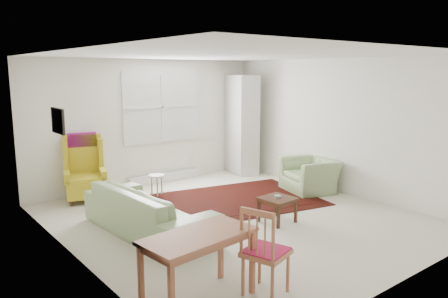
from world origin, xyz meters
TOP-DOWN VIEW (x-y plane):
  - room at (0.02, 0.21)m, footprint 5.04×5.54m
  - rug at (0.42, 0.76)m, footprint 3.54×2.67m
  - sofa at (-1.38, 0.27)m, footprint 1.02×2.31m
  - armchair at (2.10, 0.32)m, footprint 1.08×1.16m
  - wingback_chair at (-1.50, 2.35)m, footprint 0.86×0.89m
  - coffee_table at (0.36, -0.55)m, footprint 0.50×0.50m
  - stool at (-0.35, 1.85)m, footprint 0.32×0.32m
  - cabinet at (2.10, 2.32)m, footprint 0.63×0.95m
  - desk at (-1.92, -1.74)m, footprint 1.17×0.67m
  - desk_chair at (-1.29, -2.02)m, footprint 0.52×0.52m

SIDE VIEW (x-z plane):
  - rug at x=0.42m, z-range 0.00..0.03m
  - coffee_table at x=0.36m, z-range 0.00..0.39m
  - stool at x=-0.35m, z-range 0.00..0.40m
  - desk at x=-1.92m, z-range 0.00..0.71m
  - armchair at x=2.10m, z-range 0.00..0.75m
  - sofa at x=-1.38m, z-range 0.00..0.91m
  - desk_chair at x=-1.29m, z-range 0.00..0.95m
  - wingback_chair at x=-1.50m, z-range 0.00..1.18m
  - cabinet at x=2.10m, z-range 0.00..2.18m
  - room at x=0.02m, z-range 0.00..2.51m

